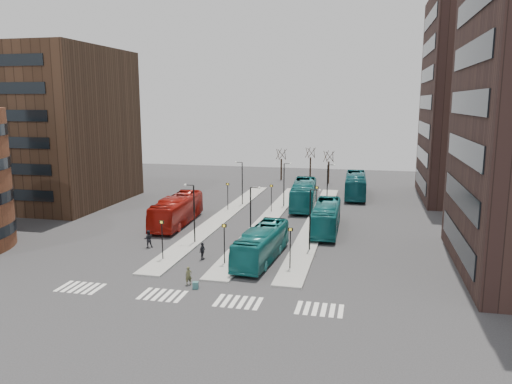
% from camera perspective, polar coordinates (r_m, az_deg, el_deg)
% --- Properties ---
extents(ground, '(160.00, 160.00, 0.00)m').
position_cam_1_polar(ground, '(35.88, -11.73, -13.93)').
color(ground, '#2A2A2C').
rests_on(ground, ground).
extents(island_left, '(2.50, 45.00, 0.15)m').
position_cam_1_polar(island_left, '(63.96, -3.87, -2.84)').
color(island_left, gray).
rests_on(island_left, ground).
extents(island_mid, '(2.50, 45.00, 0.15)m').
position_cam_1_polar(island_mid, '(62.54, 1.41, -3.13)').
color(island_mid, gray).
rests_on(island_mid, ground).
extents(island_right, '(2.50, 45.00, 0.15)m').
position_cam_1_polar(island_right, '(61.67, 6.89, -3.39)').
color(island_right, gray).
rests_on(island_right, ground).
extents(suitcase, '(0.51, 0.44, 0.56)m').
position_cam_1_polar(suitcase, '(40.37, -6.93, -10.54)').
color(suitcase, navy).
rests_on(suitcase, ground).
extents(red_bus, '(3.51, 12.54, 3.46)m').
position_cam_1_polar(red_bus, '(60.54, -9.03, -2.10)').
color(red_bus, '#9B130B').
rests_on(red_bus, ground).
extents(teal_bus_a, '(3.39, 11.25, 3.09)m').
position_cam_1_polar(teal_bus_a, '(46.56, 0.64, -5.97)').
color(teal_bus_a, '#156B6B').
rests_on(teal_bus_a, ground).
extents(teal_bus_b, '(4.02, 13.31, 3.65)m').
position_cam_1_polar(teal_bus_b, '(70.00, 5.46, -0.25)').
color(teal_bus_b, '#156469').
rests_on(teal_bus_b, ground).
extents(teal_bus_c, '(2.95, 11.74, 3.26)m').
position_cam_1_polar(teal_bus_c, '(57.37, 8.02, -2.86)').
color(teal_bus_c, '#156A6D').
rests_on(teal_bus_c, ground).
extents(teal_bus_d, '(3.37, 13.07, 3.62)m').
position_cam_1_polar(teal_bus_d, '(78.96, 11.31, 0.78)').
color(teal_bus_d, '#12545D').
rests_on(teal_bus_d, ground).
extents(traveller, '(0.66, 0.61, 1.50)m').
position_cam_1_polar(traveller, '(41.12, -7.71, -9.47)').
color(traveller, '#4E4E2F').
rests_on(traveller, ground).
extents(commuter_a, '(1.08, 0.99, 1.81)m').
position_cam_1_polar(commuter_a, '(51.82, -12.21, -5.26)').
color(commuter_a, black).
rests_on(commuter_a, ground).
extents(commuter_b, '(0.58, 1.00, 1.61)m').
position_cam_1_polar(commuter_b, '(47.24, -6.15, -6.73)').
color(commuter_b, black).
rests_on(commuter_b, ground).
extents(commuter_c, '(1.02, 1.16, 1.56)m').
position_cam_1_polar(commuter_c, '(50.75, -0.91, -5.49)').
color(commuter_c, black).
rests_on(commuter_c, ground).
extents(crosswalk_stripes, '(22.35, 2.40, 0.01)m').
position_cam_1_polar(crosswalk_stripes, '(38.66, -6.81, -11.95)').
color(crosswalk_stripes, silver).
rests_on(crosswalk_stripes, ground).
extents(office_block, '(25.00, 20.12, 22.00)m').
position_cam_1_polar(office_block, '(79.78, -24.37, 6.81)').
color(office_block, '#3F2B1D').
rests_on(office_block, ground).
extents(tower_far, '(20.12, 20.00, 30.00)m').
position_cam_1_polar(tower_far, '(81.63, 25.93, 9.57)').
color(tower_far, '#33211C').
rests_on(tower_far, ground).
extents(sign_poles, '(12.45, 22.12, 3.65)m').
position_cam_1_polar(sign_poles, '(55.43, -0.43, -2.40)').
color(sign_poles, black).
rests_on(sign_poles, ground).
extents(lamp_posts, '(14.04, 20.24, 6.12)m').
position_cam_1_polar(lamp_posts, '(59.77, 1.64, -0.32)').
color(lamp_posts, black).
rests_on(lamp_posts, ground).
extents(bare_trees, '(10.97, 8.14, 5.90)m').
position_cam_1_polar(bare_trees, '(93.75, 5.79, 2.98)').
color(bare_trees, black).
rests_on(bare_trees, ground).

